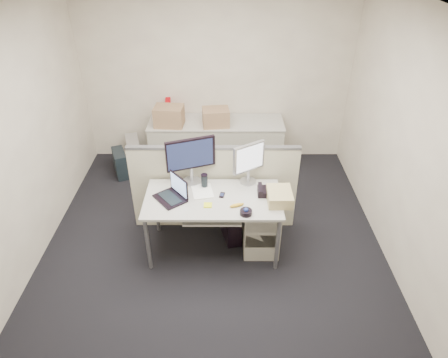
{
  "coord_description": "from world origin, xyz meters",
  "views": [
    {
      "loc": [
        0.13,
        -3.53,
        3.31
      ],
      "look_at": [
        0.12,
        0.15,
        0.88
      ],
      "focal_mm": 32.0,
      "sensor_mm": 36.0,
      "label": 1
    }
  ],
  "objects_px": {
    "monitor_main": "(191,161)",
    "laptop": "(169,190)",
    "desk": "(213,203)",
    "desk_phone": "(267,192)"
  },
  "relations": [
    {
      "from": "desk",
      "to": "monitor_main",
      "type": "height_order",
      "value": "monitor_main"
    },
    {
      "from": "desk",
      "to": "laptop",
      "type": "relative_size",
      "value": 4.46
    },
    {
      "from": "desk_phone",
      "to": "desk",
      "type": "bearing_deg",
      "value": -171.36
    },
    {
      "from": "desk_phone",
      "to": "monitor_main",
      "type": "bearing_deg",
      "value": 165.28
    },
    {
      "from": "monitor_main",
      "to": "laptop",
      "type": "xyz_separation_m",
      "value": [
        -0.22,
        -0.34,
        -0.16
      ]
    },
    {
      "from": "desk",
      "to": "laptop",
      "type": "xyz_separation_m",
      "value": [
        -0.47,
        -0.02,
        0.19
      ]
    },
    {
      "from": "monitor_main",
      "to": "laptop",
      "type": "distance_m",
      "value": 0.43
    },
    {
      "from": "monitor_main",
      "to": "desk",
      "type": "bearing_deg",
      "value": -71.75
    },
    {
      "from": "monitor_main",
      "to": "desk_phone",
      "type": "xyz_separation_m",
      "value": [
        0.85,
        -0.24,
        -0.25
      ]
    },
    {
      "from": "desk",
      "to": "laptop",
      "type": "distance_m",
      "value": 0.51
    }
  ]
}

